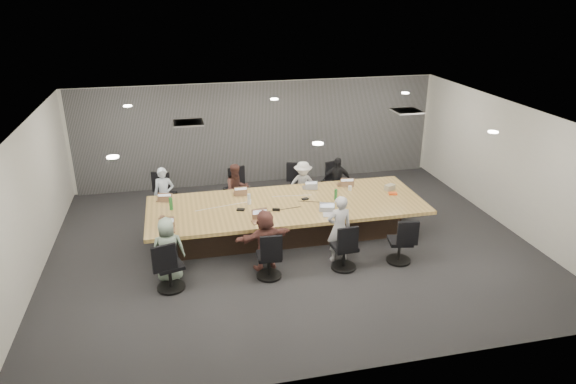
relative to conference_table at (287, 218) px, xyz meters
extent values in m
cube|color=#29292B|center=(0.00, -0.50, -0.40)|extent=(10.00, 8.00, 0.00)
cube|color=white|center=(0.00, -0.50, 2.40)|extent=(10.00, 8.00, 0.00)
cube|color=beige|center=(0.00, 3.50, 1.00)|extent=(10.00, 0.00, 2.80)
cube|color=beige|center=(0.00, -4.50, 1.00)|extent=(10.00, 0.00, 2.80)
cube|color=beige|center=(-5.00, -0.50, 1.00)|extent=(0.00, 8.00, 2.80)
cube|color=beige|center=(5.00, -0.50, 1.00)|extent=(0.00, 8.00, 2.80)
cube|color=#5E5E60|center=(0.00, 3.42, 1.00)|extent=(9.80, 0.04, 2.80)
cube|color=#2F2118|center=(0.00, 0.00, -0.07)|extent=(4.80, 1.40, 0.66)
cube|color=tan|center=(0.00, 0.00, 0.30)|extent=(6.00, 2.20, 0.08)
imported|color=silver|center=(-2.62, 1.35, 0.25)|extent=(0.50, 0.36, 1.29)
cube|color=#8C6647|center=(-2.62, 0.80, 0.35)|extent=(0.35, 0.27, 0.02)
imported|color=#4A2C27|center=(-0.93, 1.35, 0.23)|extent=(0.71, 0.61, 1.26)
cube|color=#8C6647|center=(-0.93, 0.80, 0.35)|extent=(0.30, 0.21, 0.02)
imported|color=silver|center=(0.70, 1.35, 0.20)|extent=(0.85, 0.59, 1.20)
cube|color=#B2B2B7|center=(0.70, 0.80, 0.35)|extent=(0.32, 0.24, 0.02)
imported|color=black|center=(1.57, 1.35, 0.22)|extent=(0.76, 0.39, 1.25)
cube|color=#8C6647|center=(1.57, 0.80, 0.35)|extent=(0.36, 0.28, 0.02)
imported|color=#92AD96|center=(-2.56, -1.35, 0.22)|extent=(0.63, 0.42, 1.25)
cube|color=#8C6647|center=(-2.56, -0.80, 0.35)|extent=(0.31, 0.21, 0.02)
imported|color=brown|center=(-0.73, -1.35, 0.21)|extent=(1.19, 0.59, 1.23)
cube|color=#8C6647|center=(-0.73, -0.80, 0.35)|extent=(0.35, 0.26, 0.02)
imported|color=silver|center=(0.75, -1.35, 0.29)|extent=(0.52, 0.36, 1.39)
cube|color=#B2B2B7|center=(0.75, -0.80, 0.35)|extent=(0.37, 0.29, 0.02)
cylinder|color=#277330|center=(-2.47, 0.23, 0.47)|extent=(0.09, 0.09, 0.27)
cylinder|color=#277330|center=(1.11, -0.02, 0.46)|extent=(0.09, 0.09, 0.24)
cylinder|color=silver|center=(-0.81, 0.16, 0.46)|extent=(0.08, 0.08, 0.23)
cylinder|color=white|center=(-0.81, 0.16, 0.39)|extent=(0.11, 0.11, 0.11)
cylinder|color=white|center=(1.60, 0.44, 0.39)|extent=(0.11, 0.11, 0.11)
cylinder|color=brown|center=(-2.65, -0.35, 0.40)|extent=(0.13, 0.13, 0.12)
cube|color=black|center=(-1.04, -0.14, 0.35)|extent=(0.19, 0.16, 0.03)
cube|color=black|center=(0.45, 0.13, 0.35)|extent=(0.17, 0.13, 0.03)
cube|color=black|center=(-0.31, -0.34, 0.37)|extent=(0.16, 0.09, 0.06)
cube|color=tan|center=(2.51, 0.26, 0.40)|extent=(0.27, 0.24, 0.13)
cube|color=#F15117|center=(2.47, -0.02, 0.36)|extent=(0.21, 0.16, 0.04)
camera|label=1|loc=(-2.26, -10.03, 4.76)|focal=32.00mm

